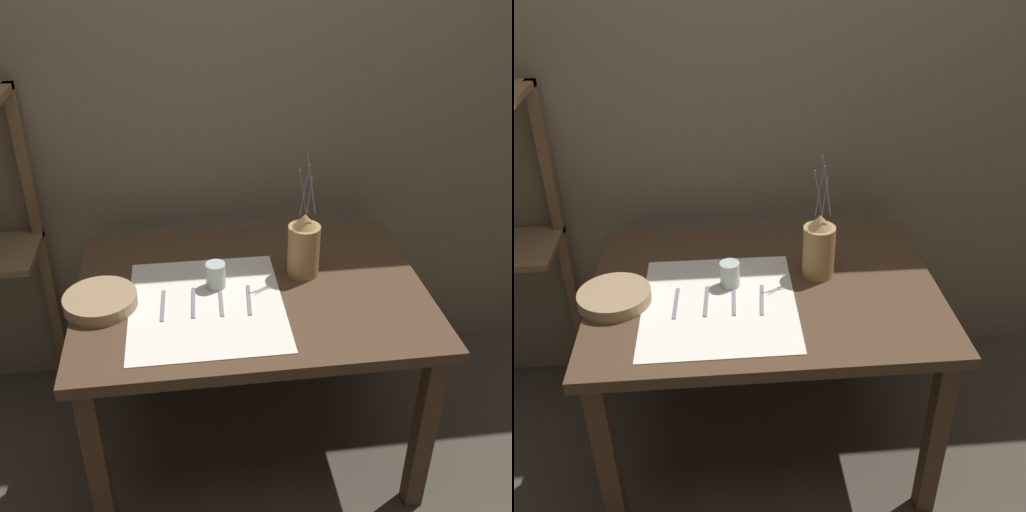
% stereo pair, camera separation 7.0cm
% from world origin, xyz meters
% --- Properties ---
extents(ground_plane, '(12.00, 12.00, 0.00)m').
position_xyz_m(ground_plane, '(0.00, 0.00, 0.00)').
color(ground_plane, '#473F35').
extents(stone_wall_back, '(7.00, 0.06, 2.40)m').
position_xyz_m(stone_wall_back, '(0.00, 0.53, 1.20)').
color(stone_wall_back, '#7A6B56').
rests_on(stone_wall_back, ground_plane).
extents(wooden_table, '(1.15, 0.84, 0.71)m').
position_xyz_m(wooden_table, '(0.00, 0.00, 0.62)').
color(wooden_table, '#4C3523').
rests_on(wooden_table, ground_plane).
extents(linen_cloth, '(0.49, 0.55, 0.00)m').
position_xyz_m(linen_cloth, '(-0.15, -0.08, 0.71)').
color(linen_cloth, white).
rests_on(linen_cloth, wooden_table).
extents(pitcher_with_flowers, '(0.11, 0.11, 0.43)m').
position_xyz_m(pitcher_with_flowers, '(0.19, 0.06, 0.81)').
color(pitcher_with_flowers, '#A87F4C').
rests_on(pitcher_with_flowers, wooden_table).
extents(wooden_bowl, '(0.23, 0.23, 0.04)m').
position_xyz_m(wooden_bowl, '(-0.49, -0.05, 0.73)').
color(wooden_bowl, '#9E7F5B').
rests_on(wooden_bowl, wooden_table).
extents(glass_tumbler_near, '(0.07, 0.07, 0.09)m').
position_xyz_m(glass_tumbler_near, '(-0.12, 0.02, 0.75)').
color(glass_tumbler_near, '#B7C1BC').
rests_on(glass_tumbler_near, wooden_table).
extents(knife_center, '(0.02, 0.17, 0.00)m').
position_xyz_m(knife_center, '(-0.29, -0.07, 0.71)').
color(knife_center, gray).
rests_on(knife_center, wooden_table).
extents(fork_inner, '(0.02, 0.17, 0.00)m').
position_xyz_m(fork_inner, '(-0.19, -0.07, 0.71)').
color(fork_inner, gray).
rests_on(fork_inner, wooden_table).
extents(spoon_inner, '(0.02, 0.18, 0.02)m').
position_xyz_m(spoon_inner, '(-0.10, -0.02, 0.71)').
color(spoon_inner, gray).
rests_on(spoon_inner, wooden_table).
extents(fork_outer, '(0.02, 0.17, 0.00)m').
position_xyz_m(fork_outer, '(-0.02, -0.08, 0.71)').
color(fork_outer, gray).
rests_on(fork_outer, wooden_table).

